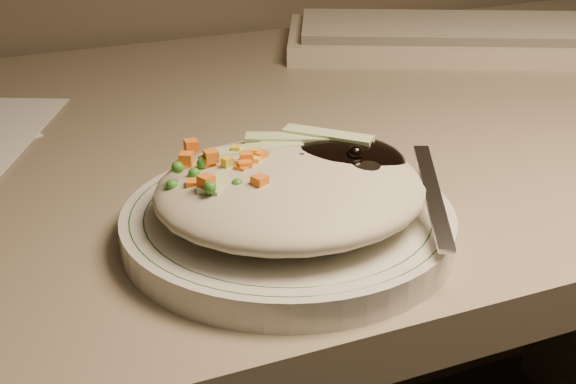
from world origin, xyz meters
name	(u,v)px	position (x,y,z in m)	size (l,w,h in m)	color
desk	(282,294)	(0.00, 1.38, 0.54)	(1.40, 0.70, 0.74)	gray
plate	(288,225)	(-0.09, 1.16, 0.75)	(0.24, 0.24, 0.02)	silver
plate_rim	(288,212)	(-0.09, 1.16, 0.76)	(0.22, 0.22, 0.00)	#144723
meal	(294,184)	(-0.08, 1.16, 0.78)	(0.21, 0.19, 0.05)	#B1A990
keyboard	(483,38)	(0.34, 1.52, 0.76)	(0.52, 0.37, 0.04)	#BDB29B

